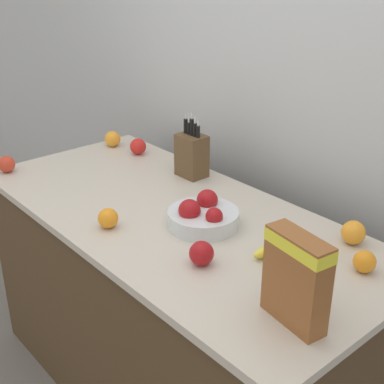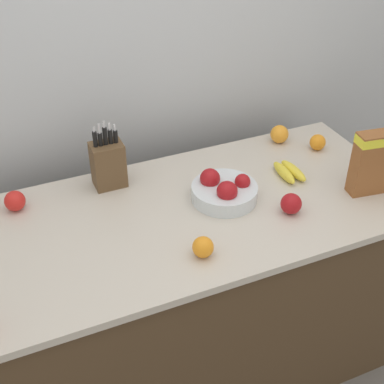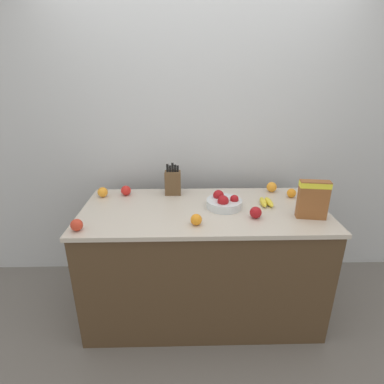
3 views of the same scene
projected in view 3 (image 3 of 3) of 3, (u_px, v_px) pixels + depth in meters
name	position (u px, v px, depth m)	size (l,w,h in m)	color
ground_plane	(202.00, 306.00, 2.49)	(14.00, 14.00, 0.00)	slate
wall_back	(200.00, 136.00, 2.59)	(9.00, 0.06, 2.60)	silver
counter	(203.00, 261.00, 2.33)	(1.75, 0.81, 0.90)	#4C3823
knife_block	(173.00, 182.00, 2.39)	(0.13, 0.10, 0.29)	brown
cereal_box	(313.00, 198.00, 1.97)	(0.20, 0.10, 0.26)	brown
fruit_bowl	(224.00, 202.00, 2.17)	(0.26, 0.26, 0.11)	silver
banana_bunch	(266.00, 202.00, 2.22)	(0.09, 0.17, 0.04)	yellow
apple_front	(256.00, 213.00, 2.01)	(0.08, 0.08, 0.08)	#A31419
apple_by_knife_block	(126.00, 191.00, 2.39)	(0.08, 0.08, 0.08)	red
apple_rightmost	(77.00, 225.00, 1.84)	(0.08, 0.08, 0.08)	red
orange_back_center	(291.00, 193.00, 2.35)	(0.07, 0.07, 0.07)	orange
orange_front_right	(272.00, 187.00, 2.46)	(0.08, 0.08, 0.08)	orange
orange_near_bowl	(103.00, 192.00, 2.35)	(0.08, 0.08, 0.08)	orange
orange_mid_left	(196.00, 220.00, 1.92)	(0.07, 0.07, 0.07)	orange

